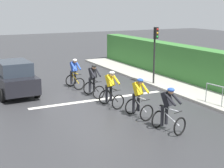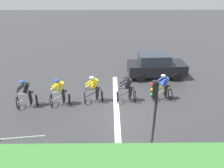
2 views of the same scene
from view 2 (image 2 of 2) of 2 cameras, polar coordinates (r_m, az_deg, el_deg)
The scene contains 10 objects.
ground_plane at distance 12.61m, azimuth 3.38°, elevation -4.80°, with size 80.00×80.00×0.00m, color #333335.
road_marking_stop_line at distance 12.59m, azimuth 1.10°, elevation -4.81°, with size 7.00×0.30×0.01m, color silver.
cyclist_lead at distance 12.66m, azimuth -22.01°, elevation -2.60°, with size 0.93×1.22×1.66m.
cyclist_second at distance 12.23m, azimuth -13.79°, elevation -2.36°, with size 0.79×1.14×1.66m.
cyclist_mid at distance 12.23m, azimuth -4.91°, elevation -1.62°, with size 0.84×1.17×1.66m.
cyclist_fourth at distance 12.26m, azimuth 4.07°, elevation -1.53°, with size 0.76×1.13×1.66m.
cyclist_trailing at distance 12.79m, azimuth 13.64°, elevation -1.00°, with size 0.78×1.14×1.66m.
car_black at distance 15.70m, azimuth 11.67°, elevation 4.81°, with size 2.02×4.17×1.76m.
traffic_light_near_crossing at distance 8.12m, azimuth 11.23°, elevation -6.35°, with size 0.22×0.31×3.34m.
pedestrian_railing_kerbside at distance 9.52m, azimuth -25.75°, elevation -14.17°, with size 0.37×2.77×1.03m.
Camera 2 is at (-10.73, 0.85, 6.58)m, focal length 34.01 mm.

